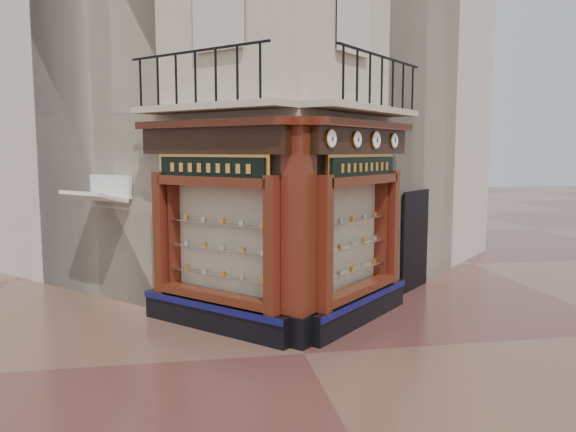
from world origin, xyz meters
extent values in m
plane|color=#502A25|center=(0.00, 0.00, 0.00)|extent=(80.00, 80.00, 0.00)
cube|color=#C4B299|center=(0.00, 6.16, 6.00)|extent=(11.31, 11.31, 12.00)
cube|color=beige|center=(-2.47, 8.63, 5.50)|extent=(11.31, 11.31, 11.00)
cube|color=beige|center=(2.47, 8.63, 5.50)|extent=(11.31, 11.31, 11.00)
cube|color=black|center=(-1.44, 1.54, 0.28)|extent=(2.72, 2.72, 0.55)
cube|color=#0E0E46|center=(-1.57, 1.41, 0.49)|extent=(2.50, 2.50, 0.12)
cube|color=#3D1C0B|center=(-0.45, 0.55, 1.77)|extent=(0.37, 0.37, 2.45)
cube|color=#3D1C0B|center=(-2.43, 2.53, 1.77)|extent=(0.37, 0.37, 2.45)
cube|color=beige|center=(-1.20, 1.77, 1.75)|extent=(1.80, 1.80, 2.10)
cube|color=black|center=(-1.42, 1.55, 3.60)|extent=(2.69, 2.69, 0.50)
cube|color=#3D1C0B|center=(-1.47, 1.50, 3.91)|extent=(2.86, 2.86, 0.14)
cube|color=black|center=(1.44, 1.54, 0.28)|extent=(2.72, 2.72, 0.55)
cube|color=#0E0E46|center=(1.57, 1.41, 0.49)|extent=(2.50, 2.50, 0.12)
cube|color=#3D1C0B|center=(0.45, 0.55, 1.77)|extent=(0.37, 0.37, 2.45)
cube|color=#3D1C0B|center=(2.43, 2.53, 1.77)|extent=(0.37, 0.37, 2.45)
cube|color=beige|center=(1.20, 1.77, 1.75)|extent=(1.80, 1.80, 2.10)
cube|color=black|center=(1.42, 1.55, 3.60)|extent=(2.69, 2.69, 0.50)
cube|color=#3D1C0B|center=(1.47, 1.50, 3.91)|extent=(2.86, 2.86, 0.14)
cube|color=black|center=(0.00, 0.50, 0.28)|extent=(0.78, 0.78, 0.55)
cube|color=#3D1C0B|center=(0.00, 0.50, 2.20)|extent=(0.64, 0.64, 3.50)
cube|color=#3D1C0B|center=(0.00, 0.50, 3.91)|extent=(0.85, 0.85, 0.14)
cube|color=#C4B299|center=(-1.48, 1.49, 4.20)|extent=(2.97, 2.97, 0.12)
cube|color=black|center=(-1.72, 1.26, 5.15)|extent=(2.36, 2.36, 0.04)
cube|color=#C4B299|center=(1.48, 1.49, 4.20)|extent=(2.97, 2.97, 0.12)
cube|color=black|center=(1.72, 1.26, 5.15)|extent=(2.36, 2.36, 0.04)
cylinder|color=#B2883B|center=(0.54, 0.45, 3.62)|extent=(0.26, 0.26, 0.32)
cylinder|color=white|center=(0.56, 0.42, 3.62)|extent=(0.21, 0.21, 0.28)
cube|color=black|center=(0.57, 0.41, 3.62)|extent=(0.02, 0.02, 0.11)
cube|color=black|center=(0.57, 0.41, 3.62)|extent=(0.07, 0.07, 0.01)
cylinder|color=#B2883B|center=(1.20, 1.10, 3.62)|extent=(0.26, 0.26, 0.31)
cylinder|color=white|center=(1.22, 1.08, 3.62)|extent=(0.20, 0.20, 0.27)
cube|color=black|center=(1.23, 1.07, 3.62)|extent=(0.02, 0.02, 0.10)
cube|color=black|center=(1.23, 1.07, 3.62)|extent=(0.06, 0.06, 0.01)
cylinder|color=#B2883B|center=(1.75, 1.65, 3.62)|extent=(0.28, 0.28, 0.35)
cylinder|color=white|center=(1.77, 1.63, 3.62)|extent=(0.23, 0.23, 0.30)
cube|color=black|center=(1.78, 1.62, 3.62)|extent=(0.02, 0.02, 0.12)
cube|color=black|center=(1.78, 1.62, 3.62)|extent=(0.07, 0.07, 0.01)
cylinder|color=#B2883B|center=(2.35, 2.25, 3.62)|extent=(0.26, 0.26, 0.32)
cylinder|color=white|center=(2.37, 2.23, 3.62)|extent=(0.21, 0.21, 0.28)
cube|color=black|center=(2.38, 2.22, 3.62)|extent=(0.02, 0.02, 0.11)
cube|color=black|center=(2.38, 2.22, 3.62)|extent=(0.07, 0.07, 0.01)
cube|color=gold|center=(-1.45, 1.53, 3.10)|extent=(1.98, 1.98, 0.53)
cube|color=black|center=(-1.48, 1.50, 3.10)|extent=(1.85, 1.85, 0.40)
cube|color=gold|center=(1.45, 1.53, 3.10)|extent=(1.93, 1.93, 0.51)
cube|color=black|center=(1.48, 1.50, 3.10)|extent=(1.80, 1.80, 0.39)
camera|label=1|loc=(-1.83, -8.97, 3.42)|focal=35.00mm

